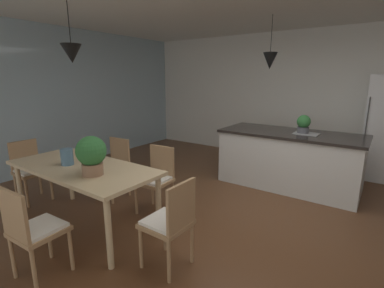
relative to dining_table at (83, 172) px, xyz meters
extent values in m
cube|color=brown|center=(1.59, 1.15, -0.71)|extent=(10.00, 8.40, 0.04)
cube|color=white|center=(1.59, 4.41, 0.66)|extent=(10.00, 0.12, 2.70)
cube|color=#9EB7C6|center=(-2.47, 1.15, 0.66)|extent=(0.06, 8.40, 2.70)
cube|color=#D1B284|center=(0.00, 0.00, 0.05)|extent=(1.88, 0.84, 0.04)
cylinder|color=#D1B284|center=(-0.86, 0.34, -0.32)|extent=(0.06, 0.06, 0.74)
cylinder|color=#D1B284|center=(0.86, 0.34, -0.32)|extent=(0.06, 0.06, 0.74)
cylinder|color=#D1B284|center=(-0.86, -0.34, -0.32)|extent=(0.06, 0.06, 0.74)
cylinder|color=#D1B284|center=(0.86, -0.34, -0.32)|extent=(0.06, 0.06, 0.74)
cube|color=#A87F56|center=(-1.26, 0.00, -0.26)|extent=(0.41, 0.41, 0.04)
cube|color=white|center=(-1.26, 0.00, -0.22)|extent=(0.37, 0.37, 0.03)
cube|color=#A87F56|center=(-1.44, 0.01, -0.03)|extent=(0.04, 0.38, 0.42)
cylinder|color=#A87F56|center=(-1.08, 0.17, -0.48)|extent=(0.04, 0.04, 0.41)
cylinder|color=#A87F56|center=(-1.09, -0.17, -0.48)|extent=(0.04, 0.04, 0.41)
cylinder|color=#A87F56|center=(-1.42, 0.17, -0.48)|extent=(0.04, 0.04, 0.41)
cylinder|color=#A87F56|center=(-1.43, -0.17, -0.48)|extent=(0.04, 0.04, 0.41)
cube|color=#A87F56|center=(1.26, 0.00, -0.26)|extent=(0.40, 0.40, 0.04)
cube|color=white|center=(1.26, 0.00, -0.22)|extent=(0.36, 0.36, 0.03)
cube|color=#A87F56|center=(1.44, 0.00, -0.03)|extent=(0.03, 0.38, 0.42)
cylinder|color=#A87F56|center=(1.09, -0.17, -0.48)|extent=(0.04, 0.04, 0.41)
cylinder|color=#A87F56|center=(1.09, 0.17, -0.48)|extent=(0.04, 0.04, 0.41)
cylinder|color=#A87F56|center=(1.43, -0.17, -0.48)|extent=(0.04, 0.04, 0.41)
cylinder|color=#A87F56|center=(1.43, 0.17, -0.48)|extent=(0.04, 0.04, 0.41)
cube|color=#A87F56|center=(-0.42, 0.74, -0.26)|extent=(0.42, 0.42, 0.04)
cube|color=white|center=(-0.42, 0.74, -0.22)|extent=(0.38, 0.38, 0.03)
cube|color=#A87F56|center=(-0.43, 0.92, -0.03)|extent=(0.38, 0.05, 0.42)
cylinder|color=#A87F56|center=(-0.24, 0.58, -0.48)|extent=(0.04, 0.04, 0.41)
cylinder|color=#A87F56|center=(-0.58, 0.56, -0.48)|extent=(0.04, 0.04, 0.41)
cylinder|color=#A87F56|center=(-0.26, 0.92, -0.48)|extent=(0.04, 0.04, 0.41)
cylinder|color=#A87F56|center=(-0.60, 0.90, -0.48)|extent=(0.04, 0.04, 0.41)
cube|color=#A87F56|center=(0.42, -0.74, -0.26)|extent=(0.42, 0.42, 0.04)
cube|color=white|center=(0.42, -0.74, -0.22)|extent=(0.38, 0.38, 0.03)
cube|color=#A87F56|center=(0.43, -0.92, -0.03)|extent=(0.38, 0.05, 0.42)
cylinder|color=#A87F56|center=(0.24, -0.58, -0.48)|extent=(0.04, 0.04, 0.41)
cylinder|color=#A87F56|center=(0.58, -0.56, -0.48)|extent=(0.04, 0.04, 0.41)
cylinder|color=#A87F56|center=(0.26, -0.92, -0.48)|extent=(0.04, 0.04, 0.41)
cylinder|color=#A87F56|center=(0.60, -0.90, -0.48)|extent=(0.04, 0.04, 0.41)
cube|color=#A87F56|center=(0.42, 0.74, -0.26)|extent=(0.43, 0.43, 0.04)
cube|color=white|center=(0.42, 0.74, -0.22)|extent=(0.38, 0.38, 0.03)
cube|color=#A87F56|center=(0.41, 0.92, -0.03)|extent=(0.38, 0.06, 0.42)
cylinder|color=#A87F56|center=(0.60, 0.58, -0.48)|extent=(0.04, 0.04, 0.41)
cylinder|color=#A87F56|center=(0.26, 0.56, -0.48)|extent=(0.04, 0.04, 0.41)
cylinder|color=#A87F56|center=(0.58, 0.92, -0.48)|extent=(0.04, 0.04, 0.41)
cylinder|color=#A87F56|center=(0.24, 0.90, -0.48)|extent=(0.04, 0.04, 0.41)
cube|color=silver|center=(1.58, 2.71, -0.25)|extent=(2.11, 0.90, 0.88)
cube|color=black|center=(1.58, 2.71, 0.19)|extent=(2.17, 0.96, 0.04)
cube|color=gray|center=(1.80, 2.71, 0.22)|extent=(0.36, 0.30, 0.01)
cylinder|color=#4C4C4C|center=(2.53, 3.67, 0.22)|extent=(0.02, 0.02, 1.08)
cylinder|color=black|center=(0.16, -0.10, 1.70)|extent=(0.01, 0.01, 0.63)
cone|color=black|center=(0.16, -0.10, 1.29)|extent=(0.20, 0.20, 0.18)
cylinder|color=black|center=(1.15, 2.71, 1.73)|extent=(0.01, 0.01, 0.56)
cone|color=black|center=(1.15, 2.71, 1.33)|extent=(0.23, 0.23, 0.26)
cylinder|color=#4C4C51|center=(1.75, 2.71, 0.27)|extent=(0.17, 0.17, 0.10)
sphere|color=#2D6B33|center=(1.75, 2.71, 0.40)|extent=(0.20, 0.20, 0.20)
cylinder|color=#8C664C|center=(0.36, -0.11, 0.14)|extent=(0.21, 0.21, 0.13)
sphere|color=#2D6B33|center=(0.36, -0.11, 0.33)|extent=(0.31, 0.31, 0.31)
cylinder|color=slate|center=(-0.18, -0.07, 0.17)|extent=(0.14, 0.14, 0.19)
camera|label=1|loc=(2.80, -1.77, 1.06)|focal=26.11mm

